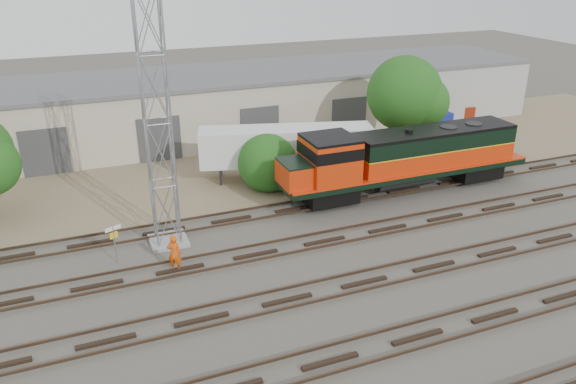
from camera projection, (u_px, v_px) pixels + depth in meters
name	position (u px, v px, depth m)	size (l,w,h in m)	color
ground	(337.00, 255.00, 29.63)	(140.00, 140.00, 0.00)	#47423A
dirt_strip	(248.00, 163.00, 42.41)	(80.00, 16.00, 0.02)	#726047
tracks	(364.00, 282.00, 27.04)	(80.00, 20.40, 0.28)	black
warehouse	(219.00, 104.00, 48.17)	(58.40, 10.40, 5.30)	#BEB29E
locomotive	(403.00, 158.00, 36.41)	(17.38, 3.05, 4.18)	black
signal_tower	(158.00, 126.00, 28.27)	(2.01, 2.01, 13.59)	gray
sign_post	(114.00, 237.00, 28.32)	(0.81, 0.36, 2.10)	gray
worker	(174.00, 253.00, 27.82)	(0.71, 0.47, 1.95)	#E14D0C
semi_trailer	(290.00, 147.00, 38.78)	(12.08, 5.50, 3.66)	silver
dumpster_blue	(440.00, 120.00, 50.30)	(1.60, 1.50, 1.50)	navy
dumpster_red	(465.00, 113.00, 52.77)	(1.50, 1.40, 1.40)	maroon
tree_mid	(271.00, 165.00, 37.34)	(4.16, 3.97, 3.97)	#382619
tree_east	(409.00, 96.00, 42.41)	(5.96, 5.68, 7.66)	#382619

